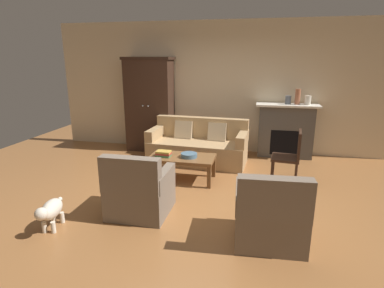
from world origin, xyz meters
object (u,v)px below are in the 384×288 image
at_px(mantel_vase_terracotta, 298,97).
at_px(book_stack, 164,154).
at_px(fireplace, 285,130).
at_px(armchair_near_left, 139,192).
at_px(couch, 198,147).
at_px(armchair_near_right, 270,216).
at_px(dog, 51,211).
at_px(mantel_vase_cream, 308,100).
at_px(side_chair_wooden, 291,154).
at_px(armoire, 150,104).
at_px(coffee_table, 182,159).
at_px(mantel_vase_slate, 288,100).
at_px(fruit_bowl, 189,155).

bearing_deg(mantel_vase_terracotta, book_stack, -141.73).
xyz_separation_m(fireplace, armchair_near_left, (-2.06, -3.05, -0.25)).
relative_size(couch, book_stack, 7.89).
bearing_deg(fireplace, armchair_near_right, -96.38).
distance_m(book_stack, mantel_vase_terracotta, 3.02).
relative_size(armchair_near_left, dog, 1.55).
xyz_separation_m(couch, armchair_near_right, (1.34, -2.62, -0.00)).
bearing_deg(mantel_vase_cream, couch, -160.90).
xyz_separation_m(mantel_vase_cream, armchair_near_right, (-0.76, -3.35, -0.90)).
bearing_deg(fireplace, side_chair_wooden, -90.25).
bearing_deg(armchair_near_left, mantel_vase_cream, 51.23).
bearing_deg(dog, armchair_near_left, 33.16).
relative_size(book_stack, armchair_near_left, 0.28).
bearing_deg(mantel_vase_cream, armoire, -178.97).
bearing_deg(coffee_table, book_stack, -167.84).
xyz_separation_m(mantel_vase_cream, side_chair_wooden, (-0.39, -1.49, -0.70)).
bearing_deg(mantel_vase_terracotta, armchair_near_right, -99.43).
bearing_deg(dog, mantel_vase_slate, 50.73).
distance_m(fireplace, dog, 4.72).
distance_m(mantel_vase_slate, mantel_vase_cream, 0.38).
relative_size(fruit_bowl, mantel_vase_terracotta, 0.89).
relative_size(mantel_vase_terracotta, side_chair_wooden, 0.34).
xyz_separation_m(armoire, armchair_near_right, (2.57, -3.29, -0.71)).
xyz_separation_m(armchair_near_left, dog, (-0.91, -0.60, -0.07)).
xyz_separation_m(side_chair_wooden, dog, (-2.96, -2.14, -0.27)).
height_order(fruit_bowl, book_stack, book_stack).
relative_size(book_stack, mantel_vase_cream, 1.37).
relative_size(couch, armchair_near_left, 2.23).
height_order(armoire, mantel_vase_cream, armoire).
bearing_deg(armchair_near_right, mantel_vase_slate, 83.59).
relative_size(mantel_vase_terracotta, mantel_vase_cream, 1.71).
bearing_deg(fruit_bowl, armchair_near_right, -50.94).
relative_size(mantel_vase_cream, armchair_near_left, 0.21).
bearing_deg(mantel_vase_terracotta, fruit_bowl, -136.63).
relative_size(book_stack, mantel_vase_terracotta, 0.80).
bearing_deg(mantel_vase_slate, fruit_bowl, -133.70).
xyz_separation_m(mantel_vase_slate, dog, (-2.97, -3.63, -0.96)).
distance_m(fireplace, side_chair_wooden, 1.51).
relative_size(fireplace, dog, 2.22).
distance_m(coffee_table, mantel_vase_slate, 2.64).
bearing_deg(fruit_bowl, dog, -124.59).
bearing_deg(book_stack, side_chair_wooden, 8.39).
distance_m(couch, coffee_table, 1.01).
relative_size(fruit_bowl, dog, 0.48).
bearing_deg(coffee_table, armoire, 124.52).
xyz_separation_m(armoire, mantel_vase_terracotta, (3.13, 0.06, 0.25)).
xyz_separation_m(armchair_near_right, dog, (-2.59, -0.29, -0.07)).
bearing_deg(dog, couch, 66.66).
bearing_deg(armoire, couch, -28.33).
bearing_deg(mantel_vase_slate, armchair_near_right, -96.41).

